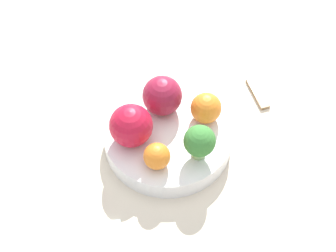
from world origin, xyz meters
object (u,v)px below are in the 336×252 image
object	(u,v)px
apple_green	(162,96)
spoon	(258,93)
bowl	(168,136)
orange_front	(157,156)
broccoli	(200,142)
orange_back	(206,108)
apple_red	(131,126)

from	to	relation	value
apple_green	spoon	bearing A→B (deg)	-65.64
bowl	orange_front	size ratio (longest dim) A/B	5.09
bowl	apple_green	bearing A→B (deg)	16.54
broccoli	orange_back	world-z (taller)	broccoli
apple_red	bowl	bearing A→B (deg)	-69.23
bowl	orange_front	world-z (taller)	orange_front
apple_red	orange_back	size ratio (longest dim) A/B	1.35
apple_green	orange_back	world-z (taller)	apple_green
apple_red	spoon	world-z (taller)	apple_red
broccoli	orange_front	distance (m)	0.06
bowl	spoon	distance (m)	0.18
broccoli	orange_back	size ratio (longest dim) A/B	1.24
orange_back	bowl	bearing A→B (deg)	117.20
orange_front	orange_back	distance (m)	0.11
apple_green	orange_back	size ratio (longest dim) A/B	1.29
spoon	orange_back	bearing A→B (deg)	133.33
apple_green	orange_front	world-z (taller)	apple_green
bowl	apple_red	bearing A→B (deg)	110.77
broccoli	apple_red	xyz separation A→B (m)	(0.02, 0.10, -0.00)
broccoli	bowl	bearing A→B (deg)	49.75
broccoli	orange_back	distance (m)	0.07
apple_red	orange_back	world-z (taller)	apple_red
broccoli	orange_back	xyz separation A→B (m)	(0.07, -0.01, -0.01)
apple_red	apple_green	world-z (taller)	apple_red
spoon	broccoli	bearing A→B (deg)	147.89
broccoli	orange_front	bearing A→B (deg)	108.96
broccoli	apple_green	bearing A→B (deg)	36.35
apple_green	bowl	bearing A→B (deg)	-163.46
orange_front	spoon	bearing A→B (deg)	-41.79
orange_front	orange_back	bearing A→B (deg)	-36.44
orange_front	broccoli	bearing A→B (deg)	-71.04
bowl	orange_front	distance (m)	0.07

